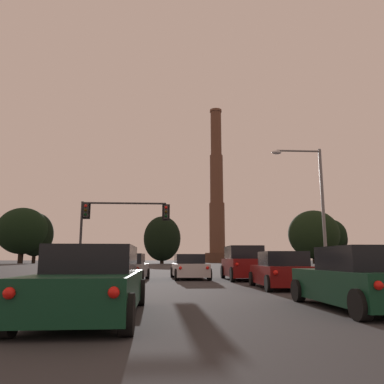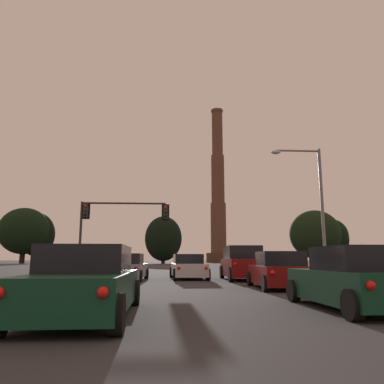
{
  "view_description": "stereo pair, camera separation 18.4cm",
  "coord_description": "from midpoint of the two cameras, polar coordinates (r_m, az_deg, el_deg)",
  "views": [
    {
      "loc": [
        -1.37,
        -0.65,
        1.15
      ],
      "look_at": [
        1.02,
        35.16,
        7.58
      ],
      "focal_mm": 35.0,
      "sensor_mm": 36.0,
      "label": 1
    },
    {
      "loc": [
        -1.19,
        -0.66,
        1.15
      ],
      "look_at": [
        1.02,
        35.16,
        7.58
      ],
      "focal_mm": 35.0,
      "sensor_mm": 36.0,
      "label": 2
    }
  ],
  "objects": [
    {
      "name": "sedan_center_lane_front",
      "position": [
        22.44,
        -0.65,
        -11.39
      ],
      "size": [
        2.18,
        4.77,
        1.43
      ],
      "rotation": [
        0.0,
        0.0,
        0.05
      ],
      "color": "silver",
      "rests_on": "ground_plane"
    },
    {
      "name": "traffic_light_overhead_left",
      "position": [
        28.64,
        -12.17,
        -3.88
      ],
      "size": [
        6.74,
        0.5,
        5.38
      ],
      "color": "#2D2D30",
      "rests_on": "ground_plane"
    },
    {
      "name": "treeline_right_mid",
      "position": [
        96.52,
        18.01,
        -6.17
      ],
      "size": [
        12.36,
        11.12,
        12.92
      ],
      "color": "black",
      "rests_on": "ground_plane"
    },
    {
      "name": "treeline_center_right",
      "position": [
        104.6,
        -22.8,
        -5.99
      ],
      "size": [
        8.97,
        8.07,
        12.87
      ],
      "color": "black",
      "rests_on": "ground_plane"
    },
    {
      "name": "smokestack",
      "position": [
        115.04,
        3.75,
        -1.25
      ],
      "size": [
        7.48,
        7.48,
        48.19
      ],
      "color": "#523427",
      "rests_on": "ground_plane"
    },
    {
      "name": "sedan_left_lane_third",
      "position": [
        8.1,
        -15.62,
        -13.22
      ],
      "size": [
        2.05,
        4.73,
        1.43
      ],
      "rotation": [
        0.0,
        0.0,
        0.02
      ],
      "color": "#0F3823",
      "rests_on": "ground_plane"
    },
    {
      "name": "street_lamp",
      "position": [
        25.46,
        17.95,
        -0.64
      ],
      "size": [
        3.33,
        0.36,
        8.33
      ],
      "color": "slate",
      "rests_on": "ground_plane"
    },
    {
      "name": "suv_right_lane_front",
      "position": [
        21.42,
        7.65,
        -10.75
      ],
      "size": [
        2.2,
        4.94,
        1.86
      ],
      "rotation": [
        0.0,
        0.0,
        -0.02
      ],
      "color": "maroon",
      "rests_on": "ground_plane"
    },
    {
      "name": "treeline_far_left",
      "position": [
        102.96,
        20.18,
        -6.74
      ],
      "size": [
        8.9,
        8.01,
        10.91
      ],
      "color": "black",
      "rests_on": "ground_plane"
    },
    {
      "name": "treeline_far_right",
      "position": [
        103.71,
        -24.45,
        -5.42
      ],
      "size": [
        12.65,
        11.39,
        13.92
      ],
      "color": "black",
      "rests_on": "ground_plane"
    },
    {
      "name": "treeline_center_left",
      "position": [
        94.73,
        -4.62,
        -7.08
      ],
      "size": [
        9.22,
        8.3,
        11.76
      ],
      "color": "black",
      "rests_on": "ground_plane"
    },
    {
      "name": "treeline_left_mid",
      "position": [
        102.1,
        20.2,
        -6.25
      ],
      "size": [
        8.5,
        7.65,
        11.19
      ],
      "color": "black",
      "rests_on": "ground_plane"
    },
    {
      "name": "hatchback_left_lane_front",
      "position": [
        21.12,
        -9.79,
        -11.33
      ],
      "size": [
        2.07,
        4.17,
        1.44
      ],
      "rotation": [
        0.0,
        0.0,
        -0.04
      ],
      "color": "gray",
      "rests_on": "ground_plane"
    },
    {
      "name": "hatchback_right_lane_second",
      "position": [
        15.46,
        13.08,
        -11.7
      ],
      "size": [
        2.07,
        4.17,
        1.44
      ],
      "rotation": [
        0.0,
        0.0,
        -0.05
      ],
      "color": "maroon",
      "rests_on": "ground_plane"
    },
    {
      "name": "hatchback_right_lane_third",
      "position": [
        9.65,
        23.64,
        -12.22
      ],
      "size": [
        1.95,
        4.12,
        1.44
      ],
      "rotation": [
        0.0,
        0.0,
        0.01
      ],
      "color": "#0F3823",
      "rests_on": "ground_plane"
    }
  ]
}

